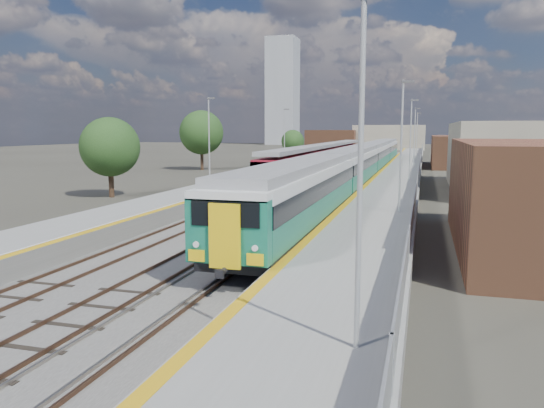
% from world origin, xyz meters
% --- Properties ---
extents(ground, '(320.00, 320.00, 0.00)m').
position_xyz_m(ground, '(0.00, 50.00, 0.00)').
color(ground, '#47443A').
rests_on(ground, ground).
extents(ballast_bed, '(10.50, 155.00, 0.06)m').
position_xyz_m(ballast_bed, '(-2.25, 52.50, 0.03)').
color(ballast_bed, '#565451').
rests_on(ballast_bed, ground).
extents(tracks, '(8.96, 160.00, 0.17)m').
position_xyz_m(tracks, '(-1.65, 54.18, 0.11)').
color(tracks, '#4C3323').
rests_on(tracks, ground).
extents(platform_right, '(4.70, 155.00, 8.52)m').
position_xyz_m(platform_right, '(5.28, 52.49, 0.54)').
color(platform_right, slate).
rests_on(platform_right, ground).
extents(platform_left, '(4.30, 155.00, 8.52)m').
position_xyz_m(platform_left, '(-9.05, 52.49, 0.52)').
color(platform_left, slate).
rests_on(platform_left, ground).
extents(buildings, '(72.00, 185.50, 40.00)m').
position_xyz_m(buildings, '(-18.12, 138.60, 10.70)').
color(buildings, brown).
rests_on(buildings, ground).
extents(green_train, '(3.07, 85.30, 3.38)m').
position_xyz_m(green_train, '(1.50, 49.99, 2.38)').
color(green_train, black).
rests_on(green_train, ground).
extents(red_train, '(2.89, 58.52, 3.64)m').
position_xyz_m(red_train, '(-5.50, 64.73, 2.15)').
color(red_train, black).
rests_on(red_train, ground).
extents(tree_a, '(5.02, 5.02, 6.81)m').
position_xyz_m(tree_a, '(-17.74, 30.35, 4.29)').
color(tree_a, '#382619').
rests_on(tree_a, ground).
extents(tree_b, '(6.24, 6.24, 8.46)m').
position_xyz_m(tree_b, '(-22.66, 61.01, 5.33)').
color(tree_b, '#382619').
rests_on(tree_b, ground).
extents(tree_c, '(4.21, 4.21, 5.70)m').
position_xyz_m(tree_c, '(-15.54, 86.46, 3.59)').
color(tree_c, '#382619').
rests_on(tree_c, ground).
extents(tree_d, '(3.95, 3.95, 5.36)m').
position_xyz_m(tree_d, '(19.90, 57.04, 3.37)').
color(tree_d, '#382619').
rests_on(tree_d, ground).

